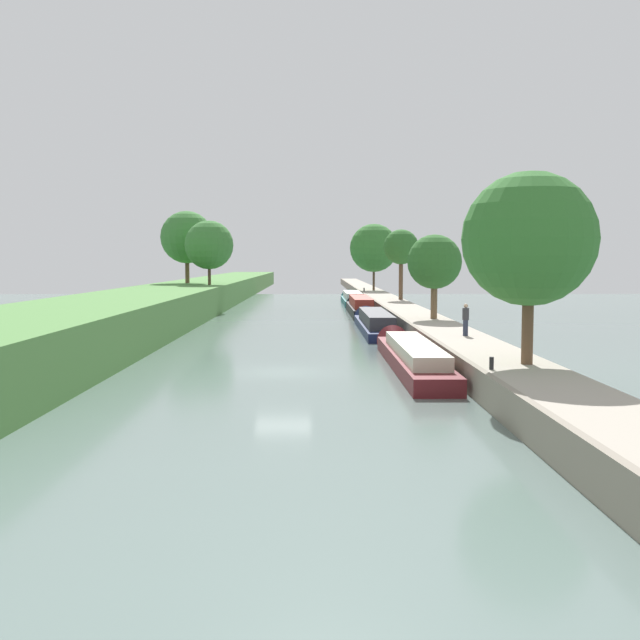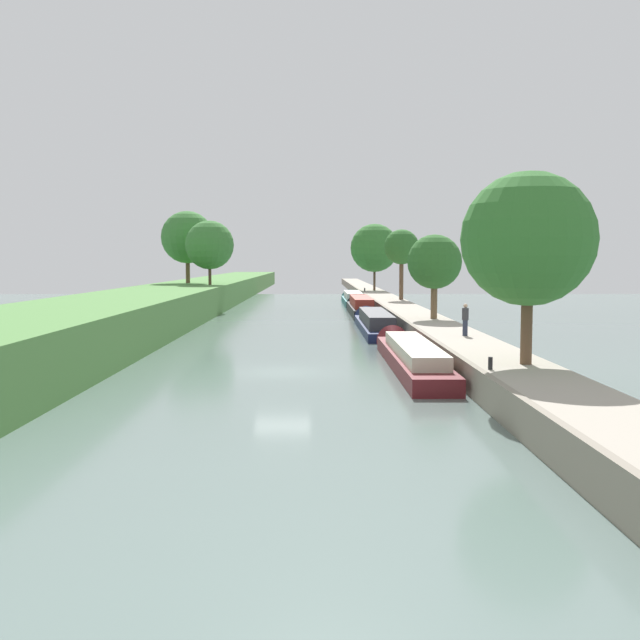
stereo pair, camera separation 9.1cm
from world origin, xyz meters
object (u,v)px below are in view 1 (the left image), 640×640
narrowboat_teal (352,299)px  mooring_bollard_far (364,290)px  narrowboat_maroon (411,355)px  narrowboat_black (360,307)px  person_walking (466,319)px  narrowboat_navy (374,322)px  mooring_bollard_near (492,363)px

narrowboat_teal → mooring_bollard_far: 7.16m
narrowboat_maroon → narrowboat_black: (-0.26, 35.54, 0.14)m
narrowboat_teal → person_walking: (3.37, -49.51, 1.43)m
narrowboat_navy → narrowboat_black: narrowboat_black is taller
narrowboat_maroon → mooring_bollard_near: 9.07m
mooring_bollard_near → narrowboat_teal: bearing=91.8°
narrowboat_teal → narrowboat_black: bearing=-90.4°
narrowboat_navy → narrowboat_black: (0.01, 17.12, 0.10)m
mooring_bollard_far → narrowboat_black: bearing=-94.7°
narrowboat_black → mooring_bollard_near: size_ratio=36.49×
mooring_bollard_near → narrowboat_maroon: bearing=101.1°
narrowboat_navy → mooring_bollard_near: 27.36m
narrowboat_black → mooring_bollard_near: bearing=-87.4°
narrowboat_teal → mooring_bollard_far: size_ratio=33.84×
narrowboat_black → person_walking: bearing=-83.9°
narrowboat_maroon → narrowboat_navy: size_ratio=0.97×
mooring_bollard_near → mooring_bollard_far: 68.40m
narrowboat_black → mooring_bollard_far: size_ratio=36.49×
narrowboat_navy → narrowboat_teal: size_ratio=1.12×
narrowboat_maroon → mooring_bollard_far: size_ratio=36.80×
person_walking → mooring_bollard_near: size_ratio=3.69×
narrowboat_navy → narrowboat_black: 17.12m
narrowboat_maroon → mooring_bollard_near: bearing=-78.9°
narrowboat_teal → mooring_bollard_far: mooring_bollard_far is taller
person_walking → mooring_bollard_far: size_ratio=3.69×
narrowboat_teal → mooring_bollard_near: 61.57m
narrowboat_navy → narrowboat_teal: narrowboat_navy is taller
narrowboat_teal → narrowboat_maroon: bearing=-89.8°
narrowboat_maroon → narrowboat_teal: narrowboat_teal is taller
narrowboat_teal → mooring_bollard_near: (1.88, -61.53, 0.78)m
narrowboat_teal → narrowboat_navy: bearing=-90.2°
person_walking → mooring_bollard_near: person_walking is taller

